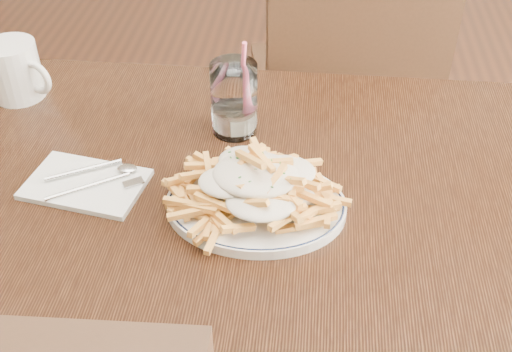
# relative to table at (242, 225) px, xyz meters

# --- Properties ---
(table) EXTENTS (1.20, 0.80, 0.75)m
(table) POSITION_rel_table_xyz_m (0.00, 0.00, 0.00)
(table) COLOR black
(table) RESTS_ON ground
(chair_far) EXTENTS (0.54, 0.54, 1.00)m
(chair_far) POSITION_rel_table_xyz_m (0.20, 0.73, -0.11)
(chair_far) COLOR black
(chair_far) RESTS_ON ground
(fries_plate) EXTENTS (0.34, 0.32, 0.02)m
(fries_plate) POSITION_rel_table_xyz_m (0.03, -0.05, 0.09)
(fries_plate) COLOR white
(fries_plate) RESTS_ON table
(loaded_fries) EXTENTS (0.31, 0.28, 0.08)m
(loaded_fries) POSITION_rel_table_xyz_m (0.03, -0.05, 0.14)
(loaded_fries) COLOR gold
(loaded_fries) RESTS_ON fries_plate
(napkin) EXTENTS (0.21, 0.16, 0.01)m
(napkin) POSITION_rel_table_xyz_m (-0.26, -0.02, 0.08)
(napkin) COLOR silver
(napkin) RESTS_ON table
(cutlery) EXTENTS (0.17, 0.15, 0.01)m
(cutlery) POSITION_rel_table_xyz_m (-0.26, -0.01, 0.09)
(cutlery) COLOR silver
(cutlery) RESTS_ON napkin
(water_glass) EXTENTS (0.08, 0.08, 0.19)m
(water_glass) POSITION_rel_table_xyz_m (-0.03, 0.17, 0.14)
(water_glass) COLOR white
(water_glass) RESTS_ON table
(coffee_mug) EXTENTS (0.14, 0.10, 0.11)m
(coffee_mug) POSITION_rel_table_xyz_m (-0.48, 0.25, 0.14)
(coffee_mug) COLOR white
(coffee_mug) RESTS_ON table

